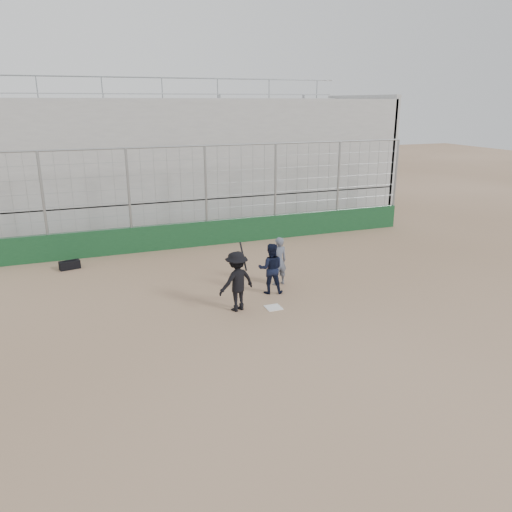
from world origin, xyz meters
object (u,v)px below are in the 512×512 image
object	(u,v)px
catcher_crouched	(271,277)
umpire	(278,263)
equipment_bag	(70,265)
batter_at_plate	(237,281)

from	to	relation	value
catcher_crouched	umpire	bearing A→B (deg)	49.83
umpire	equipment_bag	bearing A→B (deg)	-37.97
batter_at_plate	umpire	bearing A→B (deg)	37.55
umpire	equipment_bag	xyz separation A→B (m)	(-6.25, 4.03, -0.56)
umpire	catcher_crouched	bearing A→B (deg)	44.70
catcher_crouched	batter_at_plate	bearing A→B (deg)	-148.61
catcher_crouched	equipment_bag	xyz separation A→B (m)	(-5.72, 4.65, -0.39)
catcher_crouched	equipment_bag	distance (m)	7.39
catcher_crouched	umpire	distance (m)	0.83
batter_at_plate	umpire	xyz separation A→B (m)	(1.90, 1.46, -0.15)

